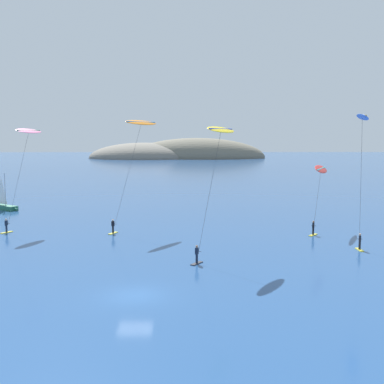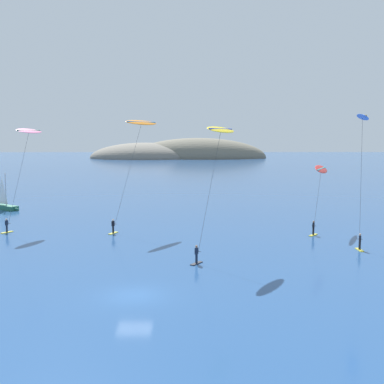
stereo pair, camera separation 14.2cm
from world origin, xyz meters
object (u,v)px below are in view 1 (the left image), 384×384
(sailboat_near, at_px, (6,206))
(kitesurfer_blue, at_px, (362,128))
(kitesurfer_orange, at_px, (139,130))
(kitesurfer_yellow, at_px, (219,139))
(kitesurfer_red, at_px, (320,173))
(kitesurfer_pink, at_px, (27,138))

(sailboat_near, relative_size, kitesurfer_blue, 0.42)
(kitesurfer_orange, xyz_separation_m, kitesurfer_yellow, (8.92, -14.23, -1.05))
(kitesurfer_red, bearing_deg, kitesurfer_yellow, -137.23)
(sailboat_near, bearing_deg, kitesurfer_pink, -59.13)
(kitesurfer_red, distance_m, kitesurfer_blue, 10.52)
(kitesurfer_pink, bearing_deg, sailboat_near, 120.87)
(kitesurfer_pink, bearing_deg, kitesurfer_yellow, -32.45)
(kitesurfer_yellow, bearing_deg, kitesurfer_orange, 122.08)
(kitesurfer_blue, bearing_deg, kitesurfer_pink, 163.32)
(kitesurfer_red, xyz_separation_m, kitesurfer_blue, (1.60, -8.91, 5.36))
(sailboat_near, xyz_separation_m, kitesurfer_yellow, (31.06, -28.18, 10.49))
(kitesurfer_red, bearing_deg, sailboat_near, 160.13)
(sailboat_near, relative_size, kitesurfer_red, 0.72)
(sailboat_near, distance_m, kitesurfer_orange, 28.61)
(kitesurfer_red, relative_size, kitesurfer_orange, 0.59)
(kitesurfer_orange, relative_size, kitesurfer_pink, 1.08)
(kitesurfer_orange, bearing_deg, kitesurfer_red, -5.27)
(sailboat_near, height_order, kitesurfer_orange, kitesurfer_orange)
(kitesurfer_pink, relative_size, kitesurfer_blue, 0.91)
(kitesurfer_orange, bearing_deg, kitesurfer_yellow, -57.92)
(sailboat_near, height_order, kitesurfer_pink, kitesurfer_pink)
(kitesurfer_blue, bearing_deg, kitesurfer_yellow, -167.48)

